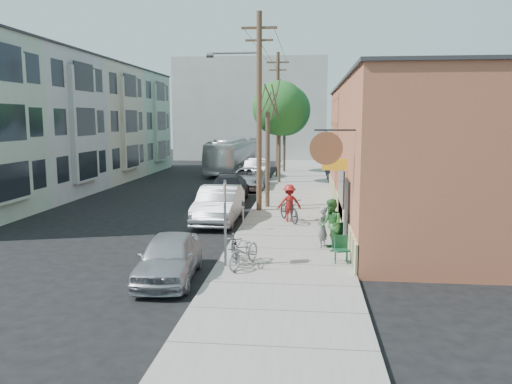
# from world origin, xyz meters

# --- Properties ---
(ground) EXTENTS (120.00, 120.00, 0.00)m
(ground) POSITION_xyz_m (0.00, 0.00, 0.00)
(ground) COLOR black
(sidewalk) EXTENTS (4.50, 58.00, 0.15)m
(sidewalk) POSITION_xyz_m (4.25, 11.00, 0.07)
(sidewalk) COLOR gray
(sidewalk) RESTS_ON ground
(cafe_building) EXTENTS (6.60, 20.20, 6.61)m
(cafe_building) POSITION_xyz_m (8.99, 4.99, 3.30)
(cafe_building) COLOR #9A5339
(cafe_building) RESTS_ON ground
(apartment_row) EXTENTS (6.30, 32.00, 9.00)m
(apartment_row) POSITION_xyz_m (-11.85, 14.00, 4.50)
(apartment_row) COLOR #97AD93
(apartment_row) RESTS_ON ground
(end_cap_building) EXTENTS (18.00, 8.00, 12.00)m
(end_cap_building) POSITION_xyz_m (-2.00, 42.00, 6.00)
(end_cap_building) COLOR #A7A6A2
(end_cap_building) RESTS_ON ground
(sign_post) EXTENTS (0.07, 0.45, 2.80)m
(sign_post) POSITION_xyz_m (2.35, -4.36, 1.83)
(sign_post) COLOR slate
(sign_post) RESTS_ON sidewalk
(parking_meter_near) EXTENTS (0.14, 0.14, 1.24)m
(parking_meter_near) POSITION_xyz_m (2.25, 0.89, 0.98)
(parking_meter_near) COLOR slate
(parking_meter_near) RESTS_ON sidewalk
(parking_meter_far) EXTENTS (0.14, 0.14, 1.24)m
(parking_meter_far) POSITION_xyz_m (2.25, 8.44, 0.98)
(parking_meter_far) COLOR slate
(parking_meter_far) RESTS_ON sidewalk
(utility_pole_near) EXTENTS (3.57, 0.28, 10.00)m
(utility_pole_near) POSITION_xyz_m (2.39, 5.73, 5.41)
(utility_pole_near) COLOR #503A28
(utility_pole_near) RESTS_ON sidewalk
(utility_pole_far) EXTENTS (1.80, 0.28, 10.00)m
(utility_pole_far) POSITION_xyz_m (2.45, 21.02, 5.34)
(utility_pole_far) COLOR #503A28
(utility_pole_far) RESTS_ON sidewalk
(tree_bare) EXTENTS (0.24, 0.24, 5.07)m
(tree_bare) POSITION_xyz_m (2.80, 6.78, 2.68)
(tree_bare) COLOR #44392C
(tree_bare) RESTS_ON sidewalk
(tree_leafy_mid) EXTENTS (4.03, 4.03, 7.52)m
(tree_leafy_mid) POSITION_xyz_m (2.80, 17.41, 5.64)
(tree_leafy_mid) COLOR #44392C
(tree_leafy_mid) RESTS_ON sidewalk
(tree_leafy_far) EXTENTS (4.62, 4.62, 7.81)m
(tree_leafy_far) POSITION_xyz_m (2.80, 25.38, 5.65)
(tree_leafy_far) COLOR #44392C
(tree_leafy_far) RESTS_ON sidewalk
(patio_chair_a) EXTENTS (0.66, 0.66, 0.88)m
(patio_chair_a) POSITION_xyz_m (6.09, -1.60, 0.59)
(patio_chair_a) COLOR #113F27
(patio_chair_a) RESTS_ON sidewalk
(patio_chair_b) EXTENTS (0.64, 0.64, 0.88)m
(patio_chair_b) POSITION_xyz_m (6.10, -3.63, 0.59)
(patio_chair_b) COLOR #113F27
(patio_chair_b) RESTS_ON sidewalk
(patron_grey) EXTENTS (0.57, 0.66, 1.53)m
(patron_grey) POSITION_xyz_m (5.51, -1.66, 0.91)
(patron_grey) COLOR gray
(patron_grey) RESTS_ON sidewalk
(patron_green) EXTENTS (0.86, 1.02, 1.87)m
(patron_green) POSITION_xyz_m (5.82, -2.02, 1.09)
(patron_green) COLOR #2A6B2F
(patron_green) RESTS_ON sidewalk
(cyclist) EXTENTS (1.22, 0.86, 1.73)m
(cyclist) POSITION_xyz_m (4.13, 2.98, 1.01)
(cyclist) COLOR maroon
(cyclist) RESTS_ON sidewalk
(cyclist_bike) EXTENTS (1.50, 2.20, 1.09)m
(cyclist_bike) POSITION_xyz_m (4.13, 2.98, 0.70)
(cyclist_bike) COLOR black
(cyclist_bike) RESTS_ON sidewalk
(parked_bike_a) EXTENTS (0.83, 1.60, 0.92)m
(parked_bike_a) POSITION_xyz_m (2.58, -3.91, 0.61)
(parked_bike_a) COLOR black
(parked_bike_a) RESTS_ON sidewalk
(parked_bike_b) EXTENTS (1.29, 2.05, 1.02)m
(parked_bike_b) POSITION_xyz_m (2.96, -4.37, 0.66)
(parked_bike_b) COLOR slate
(parked_bike_b) RESTS_ON sidewalk
(car_0) EXTENTS (1.97, 4.23, 1.40)m
(car_0) POSITION_xyz_m (0.80, -5.48, 0.70)
(car_0) COLOR #9D9DA5
(car_0) RESTS_ON ground
(car_1) EXTENTS (1.81, 5.17, 1.70)m
(car_1) POSITION_xyz_m (0.80, 3.12, 0.85)
(car_1) COLOR #999AA1
(car_1) RESTS_ON ground
(car_2) EXTENTS (2.22, 5.33, 1.54)m
(car_2) POSITION_xyz_m (0.29, 8.85, 0.77)
(car_2) COLOR black
(car_2) RESTS_ON ground
(car_3) EXTENTS (2.45, 5.30, 1.47)m
(car_3) POSITION_xyz_m (0.80, 14.65, 0.74)
(car_3) COLOR #A5A5AC
(car_3) RESTS_ON ground
(car_4) EXTENTS (1.83, 5.13, 1.69)m
(car_4) POSITION_xyz_m (0.80, 20.36, 0.84)
(car_4) COLOR #98999F
(car_4) RESTS_ON ground
(bus) EXTENTS (3.58, 11.41, 3.13)m
(bus) POSITION_xyz_m (-1.80, 25.11, 1.56)
(bus) COLOR silver
(bus) RESTS_ON ground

